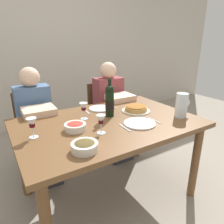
# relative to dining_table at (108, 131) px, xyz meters

# --- Properties ---
(ground_plane) EXTENTS (8.00, 8.00, 0.00)m
(ground_plane) POSITION_rel_dining_table_xyz_m (0.00, 0.00, -0.67)
(ground_plane) COLOR gray
(back_wall) EXTENTS (8.00, 0.10, 2.80)m
(back_wall) POSITION_rel_dining_table_xyz_m (0.00, 2.12, 0.73)
(back_wall) COLOR beige
(back_wall) RESTS_ON ground
(dining_table) EXTENTS (1.50, 1.00, 0.76)m
(dining_table) POSITION_rel_dining_table_xyz_m (0.00, 0.00, 0.00)
(dining_table) COLOR brown
(dining_table) RESTS_ON ground
(wine_bottle) EXTENTS (0.08, 0.08, 0.34)m
(wine_bottle) POSITION_rel_dining_table_xyz_m (0.07, 0.10, 0.23)
(wine_bottle) COLOR black
(wine_bottle) RESTS_ON dining_table
(water_pitcher) EXTENTS (0.16, 0.10, 0.21)m
(water_pitcher) POSITION_rel_dining_table_xyz_m (0.60, -0.25, 0.19)
(water_pitcher) COLOR silver
(water_pitcher) RESTS_ON dining_table
(baked_tart) EXTENTS (0.27, 0.27, 0.06)m
(baked_tart) POSITION_rel_dining_table_xyz_m (0.35, 0.08, 0.12)
(baked_tart) COLOR silver
(baked_tart) RESTS_ON dining_table
(salad_bowl) EXTENTS (0.17, 0.17, 0.06)m
(salad_bowl) POSITION_rel_dining_table_xyz_m (-0.31, -0.02, 0.12)
(salad_bowl) COLOR silver
(salad_bowl) RESTS_ON dining_table
(olive_bowl) EXTENTS (0.17, 0.17, 0.06)m
(olive_bowl) POSITION_rel_dining_table_xyz_m (-0.37, -0.34, 0.12)
(olive_bowl) COLOR silver
(olive_bowl) RESTS_ON dining_table
(wine_glass_left_diner) EXTENTS (0.07, 0.07, 0.15)m
(wine_glass_left_diner) POSITION_rel_dining_table_xyz_m (-0.60, 0.01, 0.20)
(wine_glass_left_diner) COLOR silver
(wine_glass_left_diner) RESTS_ON dining_table
(wine_glass_right_diner) EXTENTS (0.07, 0.07, 0.14)m
(wine_glass_right_diner) POSITION_rel_dining_table_xyz_m (-0.17, -0.18, 0.19)
(wine_glass_right_diner) COLOR silver
(wine_glass_right_diner) RESTS_ON dining_table
(wine_glass_centre) EXTENTS (0.07, 0.07, 0.15)m
(wine_glass_centre) POSITION_rel_dining_table_xyz_m (-0.15, 0.15, 0.20)
(wine_glass_centre) COLOR silver
(wine_glass_centre) RESTS_ON dining_table
(dinner_plate_left_setting) EXTENTS (0.22, 0.22, 0.01)m
(dinner_plate_left_setting) POSITION_rel_dining_table_xyz_m (0.09, 0.32, 0.10)
(dinner_plate_left_setting) COLOR silver
(dinner_plate_left_setting) RESTS_ON dining_table
(dinner_plate_right_setting) EXTENTS (0.26, 0.26, 0.01)m
(dinner_plate_right_setting) POSITION_rel_dining_table_xyz_m (0.19, -0.19, 0.10)
(dinner_plate_right_setting) COLOR white
(dinner_plate_right_setting) RESTS_ON dining_table
(fork_left_setting) EXTENTS (0.03, 0.16, 0.00)m
(fork_left_setting) POSITION_rel_dining_table_xyz_m (-0.06, 0.32, 0.09)
(fork_left_setting) COLOR silver
(fork_left_setting) RESTS_ON dining_table
(knife_left_setting) EXTENTS (0.01, 0.18, 0.00)m
(knife_left_setting) POSITION_rel_dining_table_xyz_m (0.24, 0.32, 0.09)
(knife_left_setting) COLOR silver
(knife_left_setting) RESTS_ON dining_table
(knife_right_setting) EXTENTS (0.01, 0.18, 0.00)m
(knife_right_setting) POSITION_rel_dining_table_xyz_m (0.34, -0.19, 0.09)
(knife_right_setting) COLOR silver
(knife_right_setting) RESTS_ON dining_table
(spoon_right_setting) EXTENTS (0.02, 0.16, 0.00)m
(spoon_right_setting) POSITION_rel_dining_table_xyz_m (0.04, -0.19, 0.09)
(spoon_right_setting) COLOR silver
(spoon_right_setting) RESTS_ON dining_table
(chair_left) EXTENTS (0.41, 0.41, 0.87)m
(chair_left) POSITION_rel_dining_table_xyz_m (-0.45, 0.89, -0.17)
(chair_left) COLOR brown
(chair_left) RESTS_ON ground
(diner_left) EXTENTS (0.34, 0.51, 1.16)m
(diner_left) POSITION_rel_dining_table_xyz_m (-0.45, 0.65, -0.05)
(diner_left) COLOR #4C6B93
(diner_left) RESTS_ON ground
(chair_right) EXTENTS (0.41, 0.41, 0.87)m
(chair_right) POSITION_rel_dining_table_xyz_m (0.45, 0.88, -0.17)
(chair_right) COLOR brown
(chair_right) RESTS_ON ground
(diner_right) EXTENTS (0.35, 0.51, 1.16)m
(diner_right) POSITION_rel_dining_table_xyz_m (0.45, 0.64, -0.05)
(diner_right) COLOR #8E3D42
(diner_right) RESTS_ON ground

